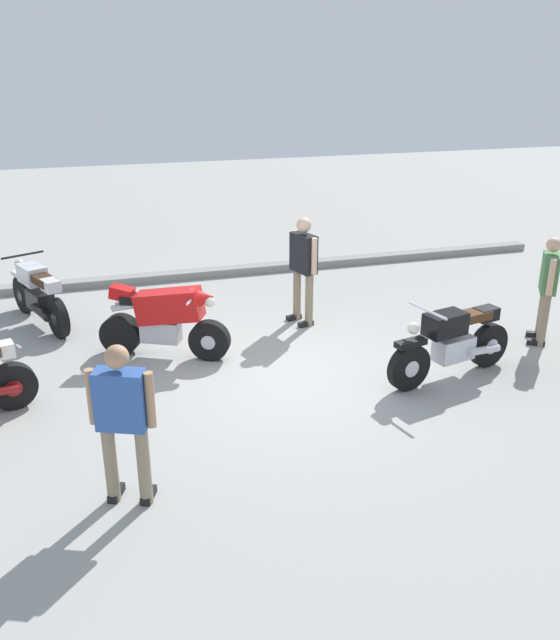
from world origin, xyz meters
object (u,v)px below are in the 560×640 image
object	(u,v)px
motorcycle_silver_cruiser	(38,294)
motorcycle_black_cruiser	(452,342)
person_in_black_shirt	(303,263)
person_in_green_shirt	(548,284)
motorcycle_red_sportbike	(164,319)
person_in_blue_shirt	(123,416)

from	to	relation	value
motorcycle_silver_cruiser	motorcycle_black_cruiser	bearing A→B (deg)	-147.57
motorcycle_silver_cruiser	person_in_black_shirt	xyz separation A→B (m)	(4.15, -1.13, 0.50)
motorcycle_black_cruiser	person_in_green_shirt	size ratio (longest dim) A/B	1.25
person_in_green_shirt	person_in_black_shirt	bearing A→B (deg)	4.23
motorcycle_silver_cruiser	person_in_green_shirt	xyz separation A→B (m)	(7.43, -2.93, 0.42)
motorcycle_black_cruiser	person_in_black_shirt	distance (m)	2.87
motorcycle_black_cruiser	motorcycle_red_sportbike	size ratio (longest dim) A/B	1.12
motorcycle_black_cruiser	motorcycle_red_sportbike	xyz separation A→B (m)	(-3.65, 1.79, 0.07)
motorcycle_red_sportbike	person_in_green_shirt	distance (m)	5.73
motorcycle_silver_cruiser	motorcycle_red_sportbike	bearing A→B (deg)	-159.59
motorcycle_black_cruiser	person_in_blue_shirt	xyz separation A→B (m)	(-4.45, -1.57, 0.45)
person_in_black_shirt	person_in_green_shirt	xyz separation A→B (m)	(3.27, -1.80, -0.08)
person_in_green_shirt	person_in_blue_shirt	size ratio (longest dim) A/B	0.97
person_in_black_shirt	person_in_green_shirt	distance (m)	3.74
person_in_green_shirt	person_in_blue_shirt	distance (m)	6.81
person_in_blue_shirt	person_in_black_shirt	bearing A→B (deg)	-14.77
person_in_green_shirt	motorcycle_red_sportbike	bearing A→B (deg)	22.16
motorcycle_red_sportbike	person_in_green_shirt	size ratio (longest dim) A/B	1.11
motorcycle_black_cruiser	person_in_blue_shirt	distance (m)	4.74
motorcycle_red_sportbike	person_in_green_shirt	xyz separation A→B (m)	(5.62, -1.08, 0.34)
motorcycle_red_sportbike	person_in_blue_shirt	distance (m)	3.47
person_in_black_shirt	motorcycle_black_cruiser	bearing A→B (deg)	100.77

